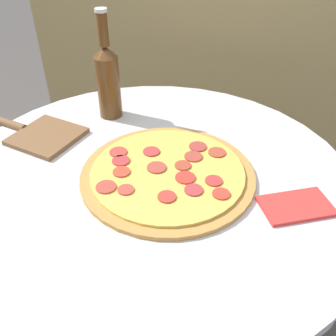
{
  "coord_description": "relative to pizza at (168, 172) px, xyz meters",
  "views": [
    {
      "loc": [
        0.23,
        -0.6,
        1.21
      ],
      "look_at": [
        0.04,
        0.0,
        0.73
      ],
      "focal_mm": 40.0,
      "sensor_mm": 36.0,
      "label": 1
    }
  ],
  "objects": [
    {
      "name": "fence_panel",
      "position": [
        -0.04,
        0.73,
        0.09
      ],
      "size": [
        1.49,
        0.04,
        1.63
      ],
      "color": "tan",
      "rests_on": "ground_plane"
    },
    {
      "name": "napkin",
      "position": [
        0.27,
        -0.02,
        -0.0
      ],
      "size": [
        0.16,
        0.14,
        0.01
      ],
      "color": "red",
      "rests_on": "table"
    },
    {
      "name": "pizza_paddle",
      "position": [
        -0.35,
        0.06,
        -0.0
      ],
      "size": [
        0.28,
        0.17,
        0.02
      ],
      "rotation": [
        0.0,
        0.0,
        2.96
      ],
      "color": "brown",
      "rests_on": "table"
    },
    {
      "name": "beer_bottle",
      "position": [
        -0.23,
        0.21,
        0.1
      ],
      "size": [
        0.06,
        0.06,
        0.28
      ],
      "color": "#563314",
      "rests_on": "table"
    },
    {
      "name": "pizza",
      "position": [
        0.0,
        0.0,
        0.0
      ],
      "size": [
        0.37,
        0.37,
        0.02
      ],
      "color": "#B77F3D",
      "rests_on": "table"
    },
    {
      "name": "table",
      "position": [
        -0.04,
        -0.0,
        -0.19
      ],
      "size": [
        0.88,
        0.88,
        0.71
      ],
      "color": "silver",
      "rests_on": "ground_plane"
    }
  ]
}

